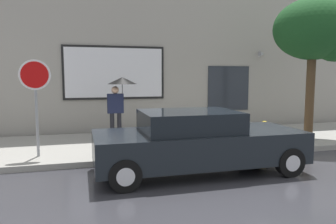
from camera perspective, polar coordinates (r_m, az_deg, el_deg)
name	(u,v)px	position (r m, az deg, el deg)	size (l,w,h in m)	color
ground_plane	(221,170)	(7.74, 9.34, -10.14)	(60.00, 60.00, 0.00)	#333338
sidewalk	(182,142)	(10.44, 2.49, -5.31)	(20.00, 4.00, 0.15)	gray
building_facade	(162,43)	(12.69, -1.00, 12.23)	(20.00, 0.67, 7.00)	#9E998E
parked_car	(197,142)	(7.36, 5.15, -5.30)	(4.71, 1.95, 1.41)	black
fire_hydrant	(264,133)	(9.90, 16.78, -3.68)	(0.30, 0.44, 0.73)	yellow
pedestrian_with_umbrella	(120,91)	(10.31, -8.60, 3.68)	(0.95, 0.94, 2.01)	black
street_tree	(318,32)	(11.49, 25.09, 12.75)	(2.58, 2.20, 4.50)	#4C3823
stop_sign	(35,89)	(8.67, -22.54, 3.88)	(0.76, 0.10, 2.46)	gray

